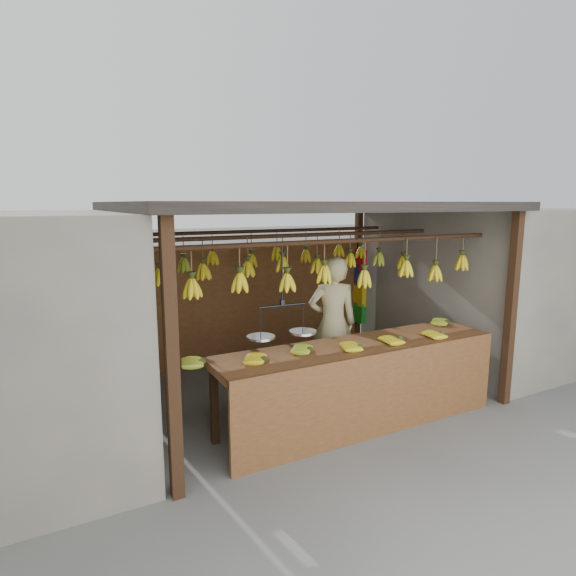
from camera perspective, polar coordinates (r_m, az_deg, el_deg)
ground at (r=6.34m, az=1.31°, el=-12.07°), size 80.00×80.00×0.00m
stall at (r=6.18m, az=-0.13°, el=6.18°), size 4.30×3.30×2.40m
neighbor_right at (r=8.36m, az=23.35°, el=0.71°), size 3.00×3.00×2.30m
counter at (r=5.19m, az=9.07°, el=-9.06°), size 3.44×0.74×0.96m
hanging_bananas at (r=5.92m, az=1.43°, el=2.71°), size 3.58×2.22×0.39m
balance_scale at (r=4.79m, az=-0.69°, el=-4.97°), size 0.73×0.29×0.92m
vendor at (r=6.20m, az=5.31°, el=-4.20°), size 0.73×0.60×1.73m
bag_bundles at (r=8.19m, az=8.51°, el=0.28°), size 0.08×0.26×1.25m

